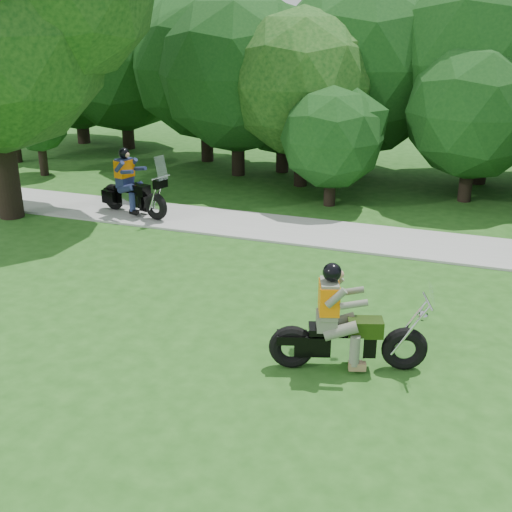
# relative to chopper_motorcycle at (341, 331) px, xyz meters

# --- Properties ---
(ground) EXTENTS (100.00, 100.00, 0.00)m
(ground) POSITION_rel_chopper_motorcycle_xyz_m (-0.22, -1.47, -0.69)
(ground) COLOR #204F16
(ground) RESTS_ON ground
(walkway) EXTENTS (60.00, 2.20, 0.06)m
(walkway) POSITION_rel_chopper_motorcycle_xyz_m (-0.22, 6.53, -0.66)
(walkway) COLOR #9B9B96
(walkway) RESTS_ON ground
(tree_line) EXTENTS (39.15, 12.10, 7.56)m
(tree_line) POSITION_rel_chopper_motorcycle_xyz_m (0.75, 13.21, 2.98)
(tree_line) COLOR black
(tree_line) RESTS_ON ground
(chopper_motorcycle) EXTENTS (2.56, 1.21, 1.86)m
(chopper_motorcycle) POSITION_rel_chopper_motorcycle_xyz_m (0.00, 0.00, 0.00)
(chopper_motorcycle) COLOR black
(chopper_motorcycle) RESTS_ON ground
(touring_motorcycle) EXTENTS (2.45, 1.23, 1.90)m
(touring_motorcycle) POSITION_rel_chopper_motorcycle_xyz_m (-7.55, 6.30, 0.06)
(touring_motorcycle) COLOR black
(touring_motorcycle) RESTS_ON walkway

